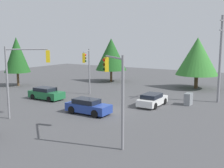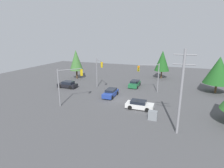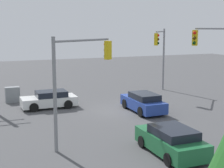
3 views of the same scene
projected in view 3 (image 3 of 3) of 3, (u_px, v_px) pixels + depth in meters
The scene contains 7 objects.
ground_plane at pixel (119, 110), 25.47m from camera, with size 80.00×80.00×0.00m, color #4C4C4F.
sedan_green at pixel (171, 141), 16.76m from camera, with size 2.00×4.19×1.38m.
sedan_white at pixel (49, 100), 26.24m from camera, with size 4.14×1.94×1.30m.
sedan_blue at pixel (143, 102), 25.04m from camera, with size 1.88×4.28×1.40m.
traffic_signal_main at pixel (161, 49), 31.65m from camera, with size 2.76×3.12×5.94m.
traffic_signal_cross at pixel (79, 70), 17.83m from camera, with size 3.85×2.28×5.73m.
electrical_cabinet at pixel (12, 95), 28.16m from camera, with size 1.17×0.64×1.26m, color gray.
Camera 3 is at (9.84, 22.74, 6.24)m, focal length 55.00 mm.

